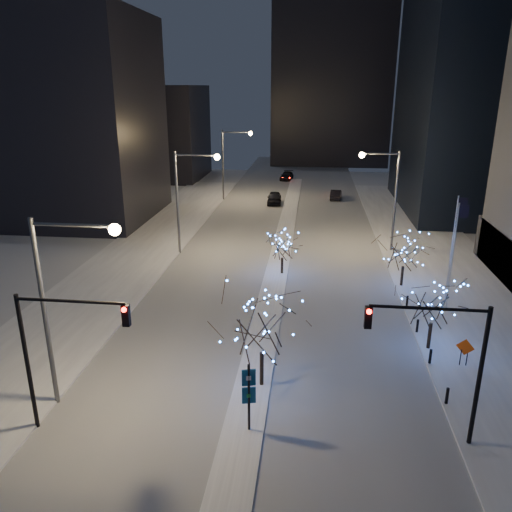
# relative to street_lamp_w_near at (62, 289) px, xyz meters

# --- Properties ---
(ground) EXTENTS (160.00, 160.00, 0.00)m
(ground) POSITION_rel_street_lamp_w_near_xyz_m (8.94, -2.00, -6.50)
(ground) COLOR silver
(ground) RESTS_ON ground
(road) EXTENTS (20.00, 130.00, 0.02)m
(road) POSITION_rel_street_lamp_w_near_xyz_m (8.94, 33.00, -6.49)
(road) COLOR #9FA3AD
(road) RESTS_ON ground
(median) EXTENTS (2.00, 80.00, 0.15)m
(median) POSITION_rel_street_lamp_w_near_xyz_m (8.94, 28.00, -6.42)
(median) COLOR white
(median) RESTS_ON ground
(east_sidewalk) EXTENTS (10.00, 90.00, 0.15)m
(east_sidewalk) POSITION_rel_street_lamp_w_near_xyz_m (23.94, 18.00, -6.42)
(east_sidewalk) COLOR white
(east_sidewalk) RESTS_ON ground
(west_sidewalk) EXTENTS (8.00, 90.00, 0.15)m
(west_sidewalk) POSITION_rel_street_lamp_w_near_xyz_m (-5.06, 18.00, -6.42)
(west_sidewalk) COLOR white
(west_sidewalk) RESTS_ON ground
(filler_west_near) EXTENTS (22.00, 18.00, 24.00)m
(filler_west_near) POSITION_rel_street_lamp_w_near_xyz_m (-19.06, 38.00, 5.50)
(filler_west_near) COLOR black
(filler_west_near) RESTS_ON ground
(filler_west_far) EXTENTS (18.00, 16.00, 16.00)m
(filler_west_far) POSITION_rel_street_lamp_w_near_xyz_m (-17.06, 68.00, 1.50)
(filler_west_far) COLOR black
(filler_west_far) RESTS_ON ground
(horizon_block) EXTENTS (24.00, 14.00, 42.00)m
(horizon_block) POSITION_rel_street_lamp_w_near_xyz_m (14.94, 90.00, 14.50)
(horizon_block) COLOR black
(horizon_block) RESTS_ON ground
(street_lamp_w_near) EXTENTS (4.40, 0.56, 10.00)m
(street_lamp_w_near) POSITION_rel_street_lamp_w_near_xyz_m (0.00, 0.00, 0.00)
(street_lamp_w_near) COLOR #595E66
(street_lamp_w_near) RESTS_ON ground
(street_lamp_w_mid) EXTENTS (4.40, 0.56, 10.00)m
(street_lamp_w_mid) POSITION_rel_street_lamp_w_near_xyz_m (0.00, 25.00, 0.00)
(street_lamp_w_mid) COLOR #595E66
(street_lamp_w_mid) RESTS_ON ground
(street_lamp_w_far) EXTENTS (4.40, 0.56, 10.00)m
(street_lamp_w_far) POSITION_rel_street_lamp_w_near_xyz_m (0.00, 50.00, 0.00)
(street_lamp_w_far) COLOR #595E66
(street_lamp_w_far) RESTS_ON ground
(street_lamp_east) EXTENTS (3.90, 0.56, 10.00)m
(street_lamp_east) POSITION_rel_street_lamp_w_near_xyz_m (19.02, 28.00, -0.05)
(street_lamp_east) COLOR #595E66
(street_lamp_east) RESTS_ON ground
(traffic_signal_west) EXTENTS (5.26, 0.43, 7.00)m
(traffic_signal_west) POSITION_rel_street_lamp_w_near_xyz_m (0.50, -2.00, -1.74)
(traffic_signal_west) COLOR black
(traffic_signal_west) RESTS_ON ground
(traffic_signal_east) EXTENTS (5.26, 0.43, 7.00)m
(traffic_signal_east) POSITION_rel_street_lamp_w_near_xyz_m (17.88, -1.00, -1.74)
(traffic_signal_east) COLOR black
(traffic_signal_east) RESTS_ON ground
(flagpoles) EXTENTS (1.35, 2.60, 8.00)m
(flagpoles) POSITION_rel_street_lamp_w_near_xyz_m (22.30, 15.25, -1.70)
(flagpoles) COLOR silver
(flagpoles) RESTS_ON east_sidewalk
(bollards) EXTENTS (0.16, 12.16, 0.90)m
(bollards) POSITION_rel_street_lamp_w_near_xyz_m (19.14, 8.00, -5.90)
(bollards) COLOR black
(bollards) RESTS_ON east_sidewalk
(car_near) EXTENTS (2.17, 4.93, 1.65)m
(car_near) POSITION_rel_street_lamp_w_near_xyz_m (6.55, 48.27, -5.67)
(car_near) COLOR black
(car_near) RESTS_ON ground
(car_mid) EXTENTS (1.93, 4.40, 1.41)m
(car_mid) POSITION_rel_street_lamp_w_near_xyz_m (15.34, 52.33, -5.80)
(car_mid) COLOR black
(car_mid) RESTS_ON ground
(car_far) EXTENTS (2.46, 5.00, 1.40)m
(car_far) POSITION_rel_street_lamp_w_near_xyz_m (7.23, 67.63, -5.80)
(car_far) COLOR black
(car_far) RESTS_ON ground
(holiday_tree_median_near) EXTENTS (4.99, 4.99, 5.84)m
(holiday_tree_median_near) POSITION_rel_street_lamp_w_near_xyz_m (9.44, 2.66, -2.63)
(holiday_tree_median_near) COLOR black
(holiday_tree_median_near) RESTS_ON median
(holiday_tree_median_far) EXTENTS (3.53, 3.53, 3.96)m
(holiday_tree_median_far) POSITION_rel_street_lamp_w_near_xyz_m (9.44, 20.15, -3.79)
(holiday_tree_median_far) COLOR black
(holiday_tree_median_far) RESTS_ON median
(holiday_tree_plaza_near) EXTENTS (4.50, 4.50, 4.82)m
(holiday_tree_plaza_near) POSITION_rel_street_lamp_w_near_xyz_m (19.44, 7.89, -3.24)
(holiday_tree_plaza_near) COLOR black
(holiday_tree_plaza_near) RESTS_ON east_sidewalk
(holiday_tree_plaza_far) EXTENTS (4.43, 4.43, 4.67)m
(holiday_tree_plaza_far) POSITION_rel_street_lamp_w_near_xyz_m (19.44, 18.42, -3.33)
(holiday_tree_plaza_far) COLOR black
(holiday_tree_plaza_far) RESTS_ON east_sidewalk
(wayfinding_sign) EXTENTS (0.65, 0.24, 3.68)m
(wayfinding_sign) POSITION_rel_street_lamp_w_near_xyz_m (9.23, -1.21, -4.24)
(wayfinding_sign) COLOR black
(wayfinding_sign) RESTS_ON ground
(construction_sign) EXTENTS (0.96, 0.47, 1.71)m
(construction_sign) POSITION_rel_street_lamp_w_near_xyz_m (21.03, 5.99, -5.32)
(construction_sign) COLOR black
(construction_sign) RESTS_ON east_sidewalk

